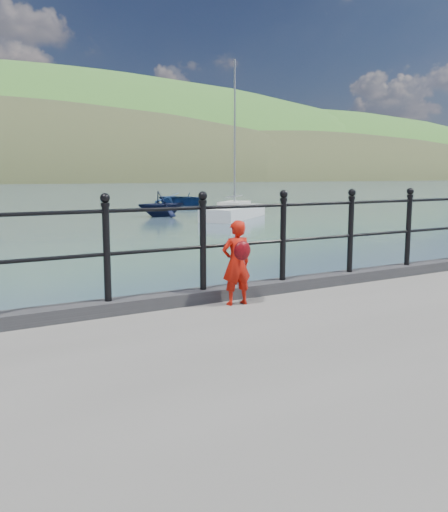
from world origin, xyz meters
TOP-DOWN VIEW (x-y plane):
  - ground at (0.00, 0.00)m, footprint 600.00×600.00m
  - kerb at (0.00, -0.15)m, footprint 60.00×0.30m
  - railing at (0.00, -0.15)m, footprint 18.11×0.11m
  - far_shore at (38.34, 239.41)m, footprint 830.00×200.00m
  - child at (0.87, -0.50)m, footprint 0.39×0.32m
  - launch_blue at (17.97, 35.54)m, footprint 4.81×5.85m
  - launch_navy at (11.00, 24.47)m, footprint 2.99×2.59m
  - sailboat_near at (14.08, 21.01)m, footprint 6.31×5.71m

SIDE VIEW (x-z plane):
  - far_shore at x=38.34m, z-range -100.57..55.43m
  - ground at x=0.00m, z-range 0.00..0.00m
  - sailboat_near at x=14.08m, z-range -4.22..4.90m
  - launch_blue at x=17.97m, z-range 0.00..1.05m
  - launch_navy at x=11.00m, z-range 0.00..1.56m
  - kerb at x=0.00m, z-range 1.00..1.15m
  - child at x=0.87m, z-range 1.01..2.02m
  - railing at x=0.00m, z-range 1.23..2.42m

